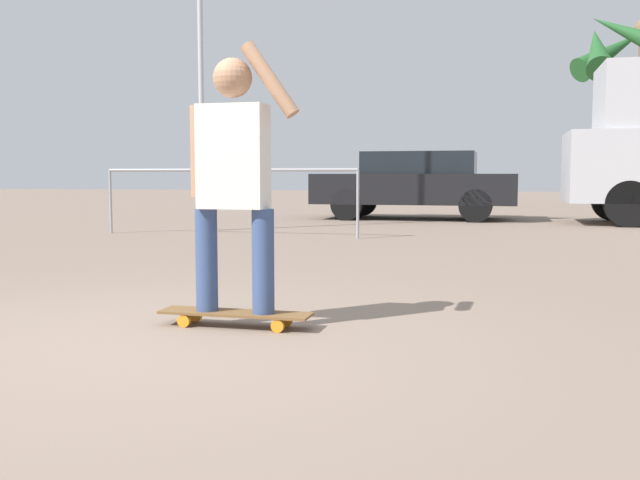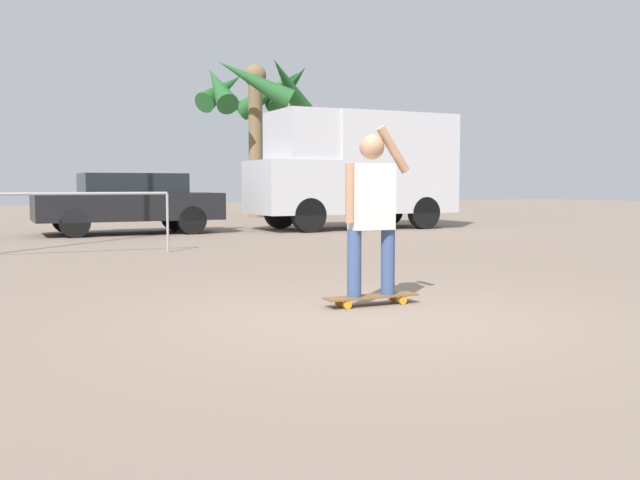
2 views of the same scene
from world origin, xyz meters
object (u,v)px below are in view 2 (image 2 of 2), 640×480
object	(u,v)px
parked_car_black	(129,201)
palm_tree_near_van	(257,93)
camper_van	(356,166)
person_skateboarder	(371,204)
skateboard	(371,297)

from	to	relation	value
parked_car_black	palm_tree_near_van	bearing A→B (deg)	49.28
camper_van	person_skateboarder	bearing A→B (deg)	-117.71
skateboard	camper_van	distance (m)	12.56
skateboard	camper_van	bearing A→B (deg)	62.29
palm_tree_near_van	person_skateboarder	bearing A→B (deg)	-107.19
camper_van	palm_tree_near_van	distance (m)	7.96
skateboard	camper_van	xyz separation A→B (m)	(5.79, 11.03, 1.62)
person_skateboarder	camper_van	bearing A→B (deg)	62.29
parked_car_black	palm_tree_near_van	size ratio (longest dim) A/B	0.76
palm_tree_near_van	skateboard	bearing A→B (deg)	-107.19
person_skateboarder	parked_car_black	xyz separation A→B (m)	(-0.20, 11.60, -0.22)
camper_van	palm_tree_near_van	bearing A→B (deg)	90.59
camper_van	parked_car_black	bearing A→B (deg)	174.54
skateboard	parked_car_black	bearing A→B (deg)	91.01
skateboard	palm_tree_near_van	distance (m)	19.84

